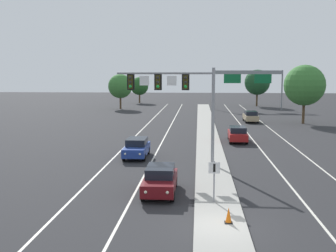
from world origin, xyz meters
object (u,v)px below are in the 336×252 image
Objects in this scene: overhead_signal_mast at (179,93)px; tree_far_left_c at (139,86)px; highway_sign_gantry at (248,77)px; car_receding_red at (238,134)px; traffic_cone_median_nose at (229,215)px; car_receding_tan at (251,116)px; car_oncoming_blue at (137,148)px; tree_far_left_b at (120,86)px; tree_far_right_c at (305,85)px; median_sign_post at (214,175)px; tree_far_right_b at (257,82)px; car_oncoming_darkred at (160,180)px.

tree_far_left_c is (-12.30, 65.52, -1.54)m from overhead_signal_mast.
overhead_signal_mast is 50.54m from highway_sign_gantry.
highway_sign_gantry is at bearing 82.12° from car_receding_red.
overhead_signal_mast is at bearing 103.34° from traffic_cone_median_nose.
car_oncoming_blue is at bearing -115.81° from car_receding_tan.
tree_far_left_b is (-22.63, 20.27, 3.60)m from car_receding_tan.
car_receding_tan is 30.59m from tree_far_left_b.
highway_sign_gantry is at bearing 103.68° from tree_far_right_c.
tree_far_left_b is at bearing 138.15° from car_receding_tan.
tree_far_left_c is (-14.62, 74.54, 2.36)m from median_sign_post.
highway_sign_gantry reaches higher than median_sign_post.
car_receding_red is (3.14, 20.56, -0.77)m from median_sign_post.
tree_far_right_b is (17.38, 55.01, 4.21)m from car_oncoming_blue.
tree_far_left_b is at bearing -162.19° from tree_far_right_b.
car_oncoming_darkred and car_receding_red have the same top height.
highway_sign_gantry is at bearing 78.59° from car_oncoming_darkred.
car_oncoming_darkred is 0.99× the size of car_receding_red.
car_receding_tan is 0.74× the size of tree_far_left_c.
tree_far_right_c is (10.50, 16.22, 4.47)m from car_receding_red.
tree_far_right_c is 1.20× the size of tree_far_left_b.
car_oncoming_darkred is at bearing -108.28° from car_receding_red.
overhead_signal_mast is 51.13m from tree_far_left_b.
car_oncoming_blue is at bearing 116.22° from median_sign_post.
traffic_cone_median_nose is 0.10× the size of tree_far_right_b.
car_oncoming_darkred and car_oncoming_blue have the same top height.
highway_sign_gantry is 24.48m from tree_far_left_b.
traffic_cone_median_nose is (6.50, -15.18, -0.31)m from car_oncoming_blue.
overhead_signal_mast is 66.68m from tree_far_left_c.
car_oncoming_darkred is at bearing -104.91° from car_receding_tan.
car_oncoming_blue is at bearing -107.53° from tree_far_right_b.
overhead_signal_mast reaches higher than traffic_cone_median_nose.
traffic_cone_median_nose is at bearing -97.25° from highway_sign_gantry.
car_oncoming_darkred is 0.74× the size of tree_far_left_c.
car_oncoming_blue is at bearing 105.88° from car_oncoming_darkred.
traffic_cone_median_nose is 0.11× the size of tree_far_left_b.
overhead_signal_mast is at bearing -103.32° from tree_far_right_b.
tree_far_left_b is at bearing 144.10° from tree_far_right_c.
traffic_cone_median_nose is at bearing -108.17° from tree_far_right_c.
median_sign_post is at bearing -31.35° from car_oncoming_darkred.
car_oncoming_darkred is 58.00m from tree_far_left_b.
median_sign_post is at bearing 100.15° from traffic_cone_median_nose.
overhead_signal_mast is 1.61× the size of car_receding_tan.
car_oncoming_darkred is at bearing -95.73° from overhead_signal_mast.
overhead_signal_mast is at bearing -40.06° from car_oncoming_blue.
tree_far_left_b reaches higher than car_receding_red.
tree_far_right_b is (8.29, 46.53, 4.21)m from car_receding_red.
car_oncoming_darkred is 0.55× the size of tree_far_right_c.
median_sign_post is at bearing -99.67° from tree_far_right_b.
car_oncoming_darkred is 6.05× the size of traffic_cone_median_nose.
car_receding_tan is at bearing -95.01° from highway_sign_gantry.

